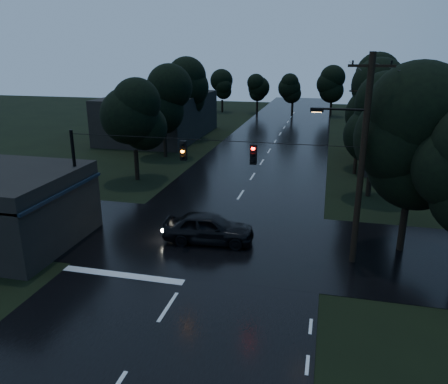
% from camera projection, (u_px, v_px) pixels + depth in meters
% --- Properties ---
extents(main_road, '(12.00, 120.00, 0.02)m').
position_uv_depth(main_road, '(262.00, 162.00, 41.01)').
color(main_road, black).
rests_on(main_road, ground).
extents(cross_street, '(60.00, 9.00, 0.02)m').
position_uv_depth(cross_street, '(212.00, 239.00, 24.37)').
color(cross_street, black).
rests_on(cross_street, ground).
extents(building_far_right, '(10.00, 14.00, 4.40)m').
position_uv_depth(building_far_right, '(417.00, 138.00, 40.91)').
color(building_far_right, black).
rests_on(building_far_right, ground).
extents(building_far_left, '(10.00, 16.00, 5.00)m').
position_uv_depth(building_far_left, '(160.00, 116.00, 52.60)').
color(building_far_left, black).
rests_on(building_far_left, ground).
extents(utility_pole_main, '(3.50, 0.30, 10.00)m').
position_uv_depth(utility_pole_main, '(360.00, 159.00, 20.17)').
color(utility_pole_main, black).
rests_on(utility_pole_main, ground).
extents(utility_pole_far, '(2.00, 0.30, 7.50)m').
position_uv_depth(utility_pole_far, '(359.00, 128.00, 36.12)').
color(utility_pole_far, black).
rests_on(utility_pole_far, ground).
extents(anchor_pole_left, '(0.18, 0.18, 6.00)m').
position_uv_depth(anchor_pole_left, '(77.00, 184.00, 24.19)').
color(anchor_pole_left, black).
rests_on(anchor_pole_left, ground).
extents(span_signals, '(15.00, 0.37, 1.12)m').
position_uv_depth(span_signals, '(217.00, 152.00, 21.69)').
color(span_signals, black).
rests_on(span_signals, ground).
extents(tree_corner_near, '(4.48, 4.48, 9.44)m').
position_uv_depth(tree_corner_near, '(415.00, 138.00, 21.21)').
color(tree_corner_near, black).
rests_on(tree_corner_near, ground).
extents(tree_left_a, '(3.92, 3.92, 8.26)m').
position_uv_depth(tree_left_a, '(133.00, 115.00, 34.00)').
color(tree_left_a, black).
rests_on(tree_left_a, ground).
extents(tree_left_b, '(4.20, 4.20, 8.85)m').
position_uv_depth(tree_left_b, '(163.00, 99.00, 41.41)').
color(tree_left_b, black).
rests_on(tree_left_b, ground).
extents(tree_left_c, '(4.48, 4.48, 9.44)m').
position_uv_depth(tree_left_c, '(189.00, 87.00, 50.67)').
color(tree_left_c, black).
rests_on(tree_left_c, ground).
extents(tree_right_a, '(4.20, 4.20, 8.85)m').
position_uv_depth(tree_right_a, '(376.00, 118.00, 29.87)').
color(tree_right_a, black).
rests_on(tree_right_a, ground).
extents(tree_right_b, '(4.48, 4.48, 9.44)m').
position_uv_depth(tree_right_b, '(376.00, 100.00, 37.02)').
color(tree_right_b, black).
rests_on(tree_right_b, ground).
extents(tree_right_c, '(4.76, 4.76, 10.03)m').
position_uv_depth(tree_right_c, '(374.00, 87.00, 46.02)').
color(tree_right_c, black).
rests_on(tree_right_c, ground).
extents(car, '(5.08, 2.38, 1.68)m').
position_uv_depth(car, '(209.00, 228.00, 23.75)').
color(car, black).
rests_on(car, ground).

